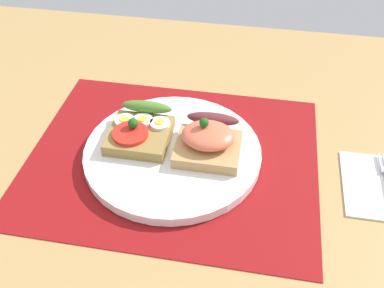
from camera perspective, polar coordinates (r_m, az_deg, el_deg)
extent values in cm
cube|color=tan|center=(69.37, -2.44, -2.73)|extent=(120.00, 90.00, 3.20)
cube|color=maroon|center=(68.15, -2.48, -1.68)|extent=(43.86, 35.83, 0.30)
cylinder|color=white|center=(67.53, -2.51, -1.12)|extent=(26.90, 26.90, 1.52)
cube|color=olive|center=(68.36, -6.76, 1.10)|extent=(9.25, 9.09, 1.82)
cylinder|color=red|center=(67.19, -7.91, 1.47)|extent=(5.44, 5.44, 0.60)
ellipsoid|color=#4C7E2B|center=(70.89, -5.84, 4.78)|extent=(8.14, 2.20, 1.80)
sphere|color=#1E5919|center=(67.10, -7.61, 2.67)|extent=(1.60, 1.60, 1.60)
cylinder|color=white|center=(69.61, -8.67, 2.99)|extent=(3.13, 3.13, 0.50)
cylinder|color=yellow|center=(69.40, -8.70, 3.20)|extent=(1.41, 1.41, 0.16)
cylinder|color=white|center=(69.30, -6.34, 3.05)|extent=(3.13, 3.13, 0.50)
cylinder|color=yellow|center=(69.09, -6.37, 3.26)|extent=(1.41, 1.41, 0.16)
cylinder|color=white|center=(68.46, -4.16, 2.66)|extent=(3.13, 3.13, 0.50)
cylinder|color=yellow|center=(68.25, -4.18, 2.87)|extent=(1.41, 1.41, 0.16)
cube|color=tan|center=(66.04, 2.11, -0.37)|extent=(9.55, 8.24, 1.77)
ellipsoid|color=#E56848|center=(64.74, 2.08, 1.12)|extent=(7.83, 6.60, 2.49)
ellipsoid|color=maroon|center=(68.29, 2.71, 3.26)|extent=(8.12, 2.20, 1.80)
sphere|color=#1E5919|center=(63.90, 1.57, 2.78)|extent=(1.40, 1.40, 1.40)
cube|color=#B7B7BC|center=(72.48, 23.02, -1.92)|extent=(0.32, 2.80, 0.32)
cube|color=#B7B7BC|center=(72.66, 23.51, -1.98)|extent=(0.32, 2.80, 0.32)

